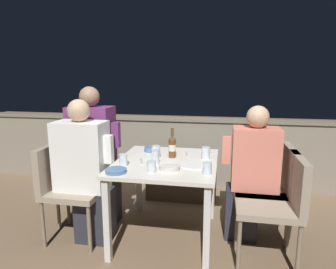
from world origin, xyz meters
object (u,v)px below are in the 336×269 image
person_white_polo (86,172)px  person_purple_stripe (95,156)px  chair_left_far (77,169)px  chair_right_far (274,183)px  chair_left_near (65,181)px  beer_bottle (172,146)px  person_coral_top (250,173)px  chair_right_near (280,197)px  potted_plant (78,153)px

person_white_polo → person_purple_stripe: person_purple_stripe is taller
chair_left_far → chair_right_far: bearing=-1.2°
chair_left_near → beer_bottle: (0.92, 0.28, 0.29)m
person_white_polo → person_coral_top: size_ratio=1.05×
person_coral_top → chair_left_far: bearing=178.7°
chair_left_far → person_purple_stripe: size_ratio=0.64×
chair_left_near → chair_right_near: 1.82m
person_white_polo → person_coral_top: person_white_polo is taller
chair_left_far → potted_plant: bearing=116.5°
beer_bottle → person_white_polo: bearing=-158.9°
chair_left_near → chair_right_near: size_ratio=1.00×
person_purple_stripe → chair_right_far: 1.68m
chair_left_far → person_purple_stripe: (0.20, 0.00, 0.15)m
chair_right_far → person_coral_top: 0.22m
person_purple_stripe → chair_right_far: size_ratio=1.57×
chair_left_near → potted_plant: chair_left_near is taller
person_purple_stripe → potted_plant: size_ratio=1.71×
person_white_polo → chair_right_near: bearing=-0.6°
chair_right_near → chair_right_far: 0.31m
chair_left_near → chair_right_near: bearing=-0.6°
person_purple_stripe → chair_left_near: bearing=-113.6°
person_coral_top → beer_bottle: bearing=-178.5°
beer_bottle → person_coral_top: bearing=1.5°
chair_left_far → beer_bottle: bearing=-3.3°
chair_left_near → beer_bottle: bearing=16.7°
chair_right_far → chair_left_near: bearing=-170.8°
person_white_polo → potted_plant: bearing=120.2°
chair_left_far → potted_plant: chair_left_far is taller
person_white_polo → chair_right_near: 1.62m
beer_bottle → potted_plant: beer_bottle is taller
person_purple_stripe → chair_right_far: bearing=-1.3°
chair_left_far → person_coral_top: person_coral_top is taller
person_coral_top → beer_bottle: (-0.70, -0.02, 0.22)m
chair_left_near → person_purple_stripe: 0.39m
person_white_polo → person_coral_top: (1.41, 0.29, -0.03)m
chair_left_far → chair_right_near: size_ratio=1.00×
person_coral_top → beer_bottle: person_coral_top is taller
chair_right_near → beer_bottle: size_ratio=3.20×
chair_right_far → person_white_polo: bearing=-169.7°
person_coral_top → potted_plant: person_coral_top is taller
chair_left_near → beer_bottle: size_ratio=3.20×
chair_left_near → beer_bottle: 1.00m
beer_bottle → chair_left_far: bearing=176.7°
person_white_polo → chair_right_far: person_white_polo is taller
person_white_polo → chair_right_near: person_white_polo is taller
chair_right_far → beer_bottle: bearing=-178.9°
chair_left_near → person_purple_stripe: bearing=66.4°
chair_left_near → person_coral_top: 1.64m
chair_right_near → chair_right_far: size_ratio=1.00×
chair_right_far → potted_plant: (-2.24, 0.78, -0.05)m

